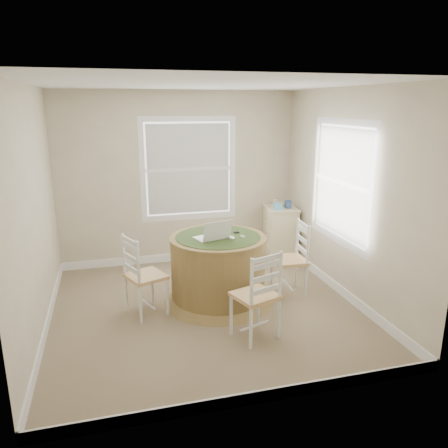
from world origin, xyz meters
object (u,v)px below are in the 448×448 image
object	(u,v)px
round_table	(218,267)
chair_right	(289,260)
chair_near	(255,295)
corner_chest	(280,232)
laptop	(213,236)
chair_left	(146,276)

from	to	relation	value
round_table	chair_right	bearing A→B (deg)	-8.15
chair_near	corner_chest	world-z (taller)	chair_near
chair_near	corner_chest	distance (m)	2.55
chair_right	corner_chest	distance (m)	1.42
chair_right	laptop	distance (m)	1.09
corner_chest	chair_near	bearing A→B (deg)	-110.76
round_table	chair_near	world-z (taller)	chair_near
chair_right	laptop	world-z (taller)	laptop
round_table	chair_left	size ratio (longest dim) A/B	1.43
round_table	chair_left	bearing A→B (deg)	-178.79
chair_right	corner_chest	size ratio (longest dim) A/B	1.13
chair_near	laptop	bearing A→B (deg)	-93.42
chair_left	corner_chest	xyz separation A→B (m)	(2.24, 1.43, -0.05)
chair_near	chair_right	world-z (taller)	same
chair_left	chair_right	bearing A→B (deg)	-110.15
chair_right	corner_chest	world-z (taller)	chair_right
chair_right	laptop	bearing A→B (deg)	-84.77
corner_chest	chair_right	bearing A→B (deg)	-100.29
round_table	chair_left	xyz separation A→B (m)	(-0.89, -0.11, 0.02)
chair_left	chair_near	size ratio (longest dim) A/B	1.00
chair_left	chair_right	xyz separation A→B (m)	(1.82, 0.07, 0.00)
round_table	chair_left	distance (m)	0.90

